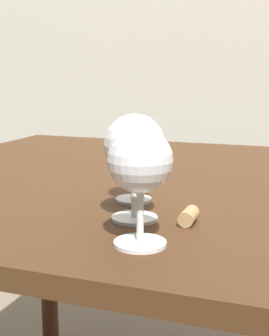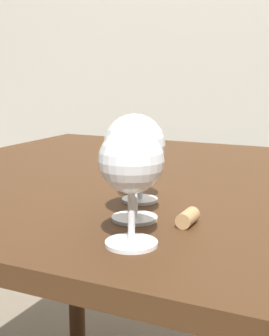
# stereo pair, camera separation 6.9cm
# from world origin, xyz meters

# --- Properties ---
(dining_table) EXTENTS (1.48, 0.99, 0.73)m
(dining_table) POSITION_xyz_m (0.00, 0.00, 0.66)
(dining_table) COLOR #472B16
(dining_table) RESTS_ON ground_plane
(wine_glass_merlot) EXTENTS (0.08, 0.08, 0.15)m
(wine_glass_merlot) POSITION_xyz_m (-0.07, -0.38, 0.84)
(wine_glass_merlot) COLOR white
(wine_glass_merlot) RESTS_ON dining_table
(wine_glass_chardonnay) EXTENTS (0.09, 0.09, 0.15)m
(wine_glass_chardonnay) POSITION_xyz_m (-0.11, -0.28, 0.84)
(wine_glass_chardonnay) COLOR white
(wine_glass_chardonnay) RESTS_ON dining_table
(wine_glass_pinot) EXTENTS (0.07, 0.07, 0.12)m
(wine_glass_pinot) POSITION_xyz_m (-0.15, -0.19, 0.81)
(wine_glass_pinot) COLOR white
(wine_glass_pinot) RESTS_ON dining_table
(cork) EXTENTS (0.02, 0.04, 0.02)m
(cork) POSITION_xyz_m (-0.03, -0.28, 0.75)
(cork) COLOR tan
(cork) RESTS_ON dining_table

